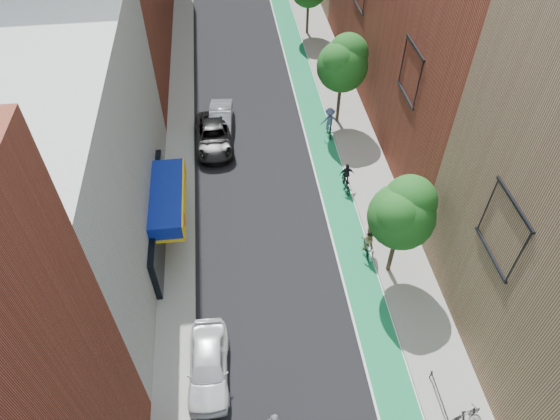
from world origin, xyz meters
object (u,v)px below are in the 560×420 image
object	(u,v)px
parked_car_black	(214,136)
cyclist_lane_near	(367,242)
cyclist_lane_mid	(346,180)
cyclist_lane_far	(329,123)
parked_car_white	(208,365)
parked_car_silver	(221,120)

from	to	relation	value
parked_car_black	cyclist_lane_near	xyz separation A→B (m)	(8.26, -10.92, 0.15)
cyclist_lane_mid	cyclist_lane_far	size ratio (longest dim) A/B	0.86
parked_car_white	cyclist_lane_far	xyz separation A→B (m)	(9.03, 17.33, 0.28)
parked_car_black	cyclist_lane_mid	size ratio (longest dim) A/B	2.86
parked_car_silver	parked_car_black	bearing A→B (deg)	-102.33
cyclist_lane_far	parked_car_black	bearing A→B (deg)	-2.96
cyclist_lane_far	parked_car_white	bearing A→B (deg)	58.67
parked_car_black	parked_car_silver	size ratio (longest dim) A/B	1.21
parked_car_white	cyclist_lane_far	world-z (taller)	cyclist_lane_far
parked_car_white	parked_car_black	distance (m)	17.23
cyclist_lane_mid	parked_car_white	bearing A→B (deg)	50.26
cyclist_lane_mid	parked_car_black	bearing A→B (deg)	-35.69
parked_car_silver	cyclist_lane_far	bearing A→B (deg)	-8.10
parked_car_black	parked_car_silver	world-z (taller)	parked_car_black
parked_car_silver	cyclist_lane_near	bearing A→B (deg)	-54.31
parked_car_white	parked_car_black	size ratio (longest dim) A/B	0.84
cyclist_lane_near	cyclist_lane_far	bearing A→B (deg)	-85.24
parked_car_silver	cyclist_lane_mid	bearing A→B (deg)	-39.12
parked_car_silver	cyclist_lane_far	distance (m)	7.87
parked_car_silver	cyclist_lane_near	size ratio (longest dim) A/B	2.18
cyclist_lane_near	cyclist_lane_far	size ratio (longest dim) A/B	0.93
parked_car_black	cyclist_lane_far	bearing A→B (deg)	-0.67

